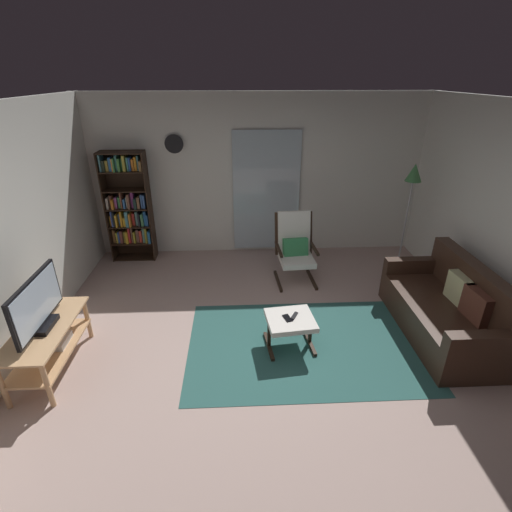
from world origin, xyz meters
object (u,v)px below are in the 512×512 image
at_px(leather_sofa, 448,311).
at_px(wall_clock, 174,144).
at_px(bookshelf_near_tv, 129,206).
at_px(ottoman, 290,323).
at_px(tv_remote, 294,316).
at_px(cell_phone, 287,318).
at_px(floor_lamp_by_shelf, 413,182).
at_px(television, 37,306).
at_px(lounge_armchair, 295,246).
at_px(tv_stand, 49,341).

height_order(leather_sofa, wall_clock, wall_clock).
height_order(bookshelf_near_tv, ottoman, bookshelf_near_tv).
distance_m(tv_remote, cell_phone, 0.09).
relative_size(cell_phone, wall_clock, 0.48).
bearing_deg(leather_sofa, ottoman, -175.46).
relative_size(tv_remote, floor_lamp_by_shelf, 0.09).
bearing_deg(television, ottoman, 5.51).
distance_m(bookshelf_near_tv, cell_phone, 3.38).
bearing_deg(lounge_armchair, tv_remote, -98.17).
distance_m(bookshelf_near_tv, wall_clock, 1.24).
distance_m(bookshelf_near_tv, leather_sofa, 4.82).
relative_size(leather_sofa, ottoman, 3.09).
relative_size(lounge_armchair, wall_clock, 3.53).
xyz_separation_m(television, wall_clock, (1.01, 2.86, 1.06)).
xyz_separation_m(television, lounge_armchair, (2.81, 1.84, -0.25)).
height_order(leather_sofa, cell_phone, leather_sofa).
relative_size(tv_stand, bookshelf_near_tv, 0.64).
xyz_separation_m(tv_stand, ottoman, (2.54, 0.23, -0.03)).
bearing_deg(wall_clock, cell_phone, -60.33).
height_order(bookshelf_near_tv, tv_remote, bookshelf_near_tv).
distance_m(television, lounge_armchair, 3.37).
distance_m(tv_remote, wall_clock, 3.36).
height_order(lounge_armchair, tv_remote, lounge_armchair).
bearing_deg(wall_clock, tv_stand, -109.61).
height_order(lounge_armchair, wall_clock, wall_clock).
bearing_deg(ottoman, floor_lamp_by_shelf, 42.74).
distance_m(lounge_armchair, floor_lamp_by_shelf, 1.94).
relative_size(television, bookshelf_near_tv, 0.51).
distance_m(television, floor_lamp_by_shelf, 5.02).
xyz_separation_m(cell_phone, wall_clock, (-1.49, 2.62, 1.46)).
bearing_deg(cell_phone, ottoman, -8.15).
xyz_separation_m(television, bookshelf_near_tv, (0.22, 2.69, 0.12)).
height_order(leather_sofa, floor_lamp_by_shelf, floor_lamp_by_shelf).
relative_size(lounge_armchair, cell_phone, 7.30).
xyz_separation_m(television, tv_remote, (2.59, 0.27, -0.40)).
bearing_deg(bookshelf_near_tv, tv_remote, -45.64).
relative_size(leather_sofa, tv_remote, 12.23).
xyz_separation_m(leather_sofa, lounge_armchair, (-1.61, 1.44, 0.22)).
distance_m(lounge_armchair, ottoman, 1.63).
relative_size(leather_sofa, floor_lamp_by_shelf, 1.05).
bearing_deg(tv_stand, leather_sofa, 4.90).
relative_size(leather_sofa, lounge_armchair, 1.72).
relative_size(bookshelf_near_tv, lounge_armchair, 1.74).
bearing_deg(bookshelf_near_tv, ottoman, -46.51).
distance_m(tv_stand, ottoman, 2.55).
bearing_deg(cell_phone, tv_remote, 3.30).
xyz_separation_m(tv_stand, wall_clock, (1.01, 2.84, 1.50)).
distance_m(cell_phone, floor_lamp_by_shelf, 2.92).
xyz_separation_m(tv_stand, television, (0.00, -0.01, 0.44)).
bearing_deg(tv_stand, television, -81.53).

